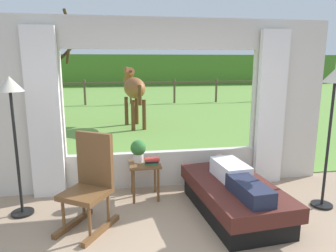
# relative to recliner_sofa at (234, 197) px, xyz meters

# --- Properties ---
(back_wall_with_window) EXTENTS (5.20, 0.12, 2.55)m
(back_wall_with_window) POSITION_rel_recliner_sofa_xyz_m (-0.75, 1.10, 1.03)
(back_wall_with_window) COLOR beige
(back_wall_with_window) RESTS_ON ground_plane
(curtain_panel_left) EXTENTS (0.44, 0.10, 2.40)m
(curtain_panel_left) POSITION_rel_recliner_sofa_xyz_m (-2.44, 0.96, 0.98)
(curtain_panel_left) COLOR silver
(curtain_panel_left) RESTS_ON ground_plane
(curtain_panel_right) EXTENTS (0.44, 0.10, 2.40)m
(curtain_panel_right) POSITION_rel_recliner_sofa_xyz_m (0.94, 0.96, 0.98)
(curtain_panel_right) COLOR silver
(curtain_panel_right) RESTS_ON ground_plane
(outdoor_pasture_lawn) EXTENTS (36.00, 21.68, 0.02)m
(outdoor_pasture_lawn) POSITION_rel_recliner_sofa_xyz_m (-0.75, 12.00, -0.21)
(outdoor_pasture_lawn) COLOR olive
(outdoor_pasture_lawn) RESTS_ON ground_plane
(distant_hill_ridge) EXTENTS (36.00, 2.00, 2.40)m
(distant_hill_ridge) POSITION_rel_recliner_sofa_xyz_m (-0.75, 21.84, 0.98)
(distant_hill_ridge) COLOR #4A7929
(distant_hill_ridge) RESTS_ON ground_plane
(recliner_sofa) EXTENTS (1.04, 1.77, 0.42)m
(recliner_sofa) POSITION_rel_recliner_sofa_xyz_m (0.00, 0.00, 0.00)
(recliner_sofa) COLOR black
(recliner_sofa) RESTS_ON ground_plane
(reclining_person) EXTENTS (0.39, 1.44, 0.22)m
(reclining_person) POSITION_rel_recliner_sofa_xyz_m (-0.00, -0.05, 0.30)
(reclining_person) COLOR silver
(reclining_person) RESTS_ON recliner_sofa
(rocking_chair) EXTENTS (0.75, 0.82, 1.12)m
(rocking_chair) POSITION_rel_recliner_sofa_xyz_m (-1.78, 0.00, 0.33)
(rocking_chair) COLOR brown
(rocking_chair) RESTS_ON ground_plane
(side_table) EXTENTS (0.44, 0.44, 0.52)m
(side_table) POSITION_rel_recliner_sofa_xyz_m (-1.08, 0.67, 0.21)
(side_table) COLOR brown
(side_table) RESTS_ON ground_plane
(potted_plant) EXTENTS (0.22, 0.22, 0.32)m
(potted_plant) POSITION_rel_recliner_sofa_xyz_m (-1.16, 0.73, 0.48)
(potted_plant) COLOR silver
(potted_plant) RESTS_ON side_table
(book_stack) EXTENTS (0.21, 0.15, 0.08)m
(book_stack) POSITION_rel_recliner_sofa_xyz_m (-0.99, 0.60, 0.35)
(book_stack) COLOR #337247
(book_stack) RESTS_ON side_table
(floor_lamp_left) EXTENTS (0.32, 0.32, 1.76)m
(floor_lamp_left) POSITION_rel_recliner_sofa_xyz_m (-2.69, 0.44, 1.20)
(floor_lamp_left) COLOR black
(floor_lamp_left) RESTS_ON ground_plane
(floor_lamp_right) EXTENTS (0.32, 0.32, 1.85)m
(floor_lamp_right) POSITION_rel_recliner_sofa_xyz_m (1.27, -0.01, 1.28)
(floor_lamp_right) COLOR black
(floor_lamp_right) RESTS_ON ground_plane
(horse) EXTENTS (0.77, 1.82, 1.73)m
(horse) POSITION_rel_recliner_sofa_xyz_m (-0.91, 5.59, 0.94)
(horse) COLOR brown
(horse) RESTS_ON outdoor_pasture_lawn
(pasture_tree) EXTENTS (1.27, 1.28, 3.37)m
(pasture_tree) POSITION_rel_recliner_sofa_xyz_m (-3.21, 6.78, 1.34)
(pasture_tree) COLOR #4C3823
(pasture_tree) RESTS_ON outdoor_pasture_lawn
(pasture_fence_line) EXTENTS (16.10, 0.10, 1.10)m
(pasture_fence_line) POSITION_rel_recliner_sofa_xyz_m (-0.75, 10.56, 0.53)
(pasture_fence_line) COLOR brown
(pasture_fence_line) RESTS_ON outdoor_pasture_lawn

